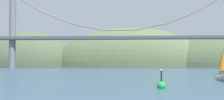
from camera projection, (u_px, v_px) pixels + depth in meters
The scene contains 4 objects.
headland_center at pixel (130, 66), 156.27m from camera, with size 88.82×44.00×44.23m, color #4C5B3D.
headland_left at pixel (27, 66), 159.82m from camera, with size 56.12×44.00×40.31m, color #425138.
suspension_bridge at pixel (119, 35), 117.18m from camera, with size 129.62×6.00×32.39m.
channel_buoy at pixel (161, 85), 34.05m from camera, with size 1.10×1.10×2.64m.
Camera 1 is at (3.77, -21.85, 3.51)m, focal length 44.03 mm.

